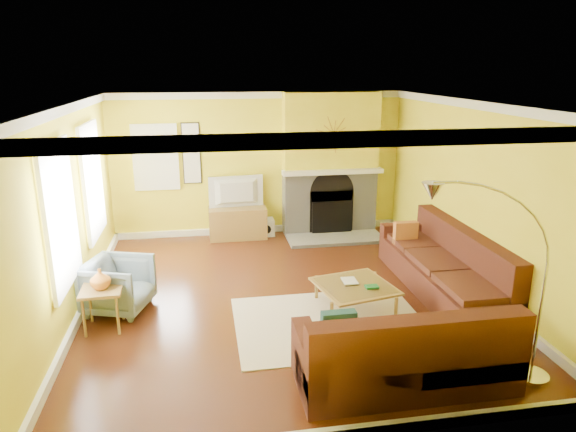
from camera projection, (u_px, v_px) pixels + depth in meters
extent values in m
cube|color=#572712|center=(284.00, 297.00, 7.33)|extent=(5.50, 6.00, 0.02)
cube|color=white|center=(284.00, 102.00, 6.56)|extent=(5.50, 6.00, 0.02)
cube|color=yellow|center=(259.00, 164.00, 9.79)|extent=(5.50, 0.02, 2.70)
cube|color=yellow|center=(344.00, 302.00, 4.10)|extent=(5.50, 0.02, 2.70)
cube|color=yellow|center=(69.00, 214.00, 6.50)|extent=(0.02, 6.00, 2.70)
cube|color=yellow|center=(473.00, 197.00, 7.39)|extent=(0.02, 6.00, 2.70)
cube|color=white|center=(91.00, 181.00, 7.69)|extent=(0.06, 1.22, 1.72)
cube|color=white|center=(59.00, 216.00, 5.89)|extent=(0.06, 1.22, 1.72)
cube|color=white|center=(156.00, 157.00, 9.38)|extent=(0.82, 0.06, 1.22)
cube|color=white|center=(191.00, 153.00, 9.48)|extent=(0.34, 0.04, 1.14)
cube|color=white|center=(333.00, 172.00, 9.61)|extent=(1.92, 0.22, 0.08)
cube|color=gray|center=(336.00, 239.00, 9.66)|extent=(1.80, 0.70, 0.06)
cube|color=beige|center=(330.00, 323.00, 6.54)|extent=(2.40, 1.80, 0.02)
cube|color=olive|center=(238.00, 223.00, 9.73)|extent=(1.08, 0.48, 0.59)
imported|color=black|center=(237.00, 192.00, 9.56)|extent=(1.04, 0.22, 0.59)
cube|color=white|center=(266.00, 227.00, 9.93)|extent=(0.32, 0.32, 0.32)
imported|color=slate|center=(118.00, 285.00, 6.81)|extent=(0.99, 0.97, 0.72)
imported|color=orange|center=(100.00, 279.00, 6.25)|extent=(0.27, 0.27, 0.26)
imported|color=white|center=(343.00, 282.00, 6.87)|extent=(0.20, 0.26, 0.03)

